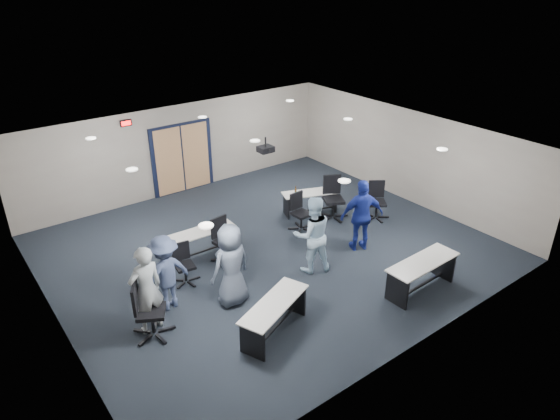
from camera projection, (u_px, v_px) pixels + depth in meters
floor at (269, 248)px, 12.45m from camera, size 10.00×10.00×0.00m
back_wall at (181, 149)px, 15.07m from camera, size 10.00×0.04×2.70m
front_wall at (420, 287)px, 8.64m from camera, size 10.00×0.04×2.70m
left_wall at (48, 269)px, 9.15m from camera, size 0.04×9.00×2.70m
right_wall at (407, 155)px, 14.56m from camera, size 0.04×9.00×2.70m
ceiling at (267, 145)px, 11.26m from camera, size 10.00×9.00×0.04m
double_door at (183, 159)px, 15.18m from camera, size 2.00×0.07×2.20m
exit_sign at (126, 123)px, 13.68m from camera, size 0.32×0.07×0.18m
ceiling_projector at (266, 149)px, 11.90m from camera, size 0.35×0.32×0.37m
ceiling_can_lights at (261, 144)px, 11.45m from camera, size 6.24×5.74×0.02m
table_front_left at (274, 313)px, 9.40m from camera, size 1.79×1.17×0.69m
table_front_right at (422, 271)px, 10.64m from camera, size 1.82×0.65×0.73m
table_back_left at (203, 238)px, 12.01m from camera, size 1.61×0.58×0.65m
table_back_right at (310, 198)px, 14.03m from camera, size 1.66×1.05×0.88m
chair_back_a at (185, 265)px, 10.92m from camera, size 0.66×0.66×0.92m
chair_back_b at (226, 241)px, 11.70m from camera, size 0.78×0.78×1.08m
chair_back_c at (301, 212)px, 13.10m from camera, size 0.68×0.68×1.02m
chair_back_d at (334, 198)px, 13.67m from camera, size 1.01×1.01×1.20m
chair_loose_left at (151, 310)px, 9.29m from camera, size 1.01×1.01×1.18m
chair_loose_right at (377, 201)px, 13.68m from camera, size 0.92×0.92×1.05m
person_gray at (146, 290)px, 9.30m from camera, size 0.71×0.51×1.83m
person_plaid at (231, 265)px, 10.08m from camera, size 0.92×0.64×1.81m
person_lightblue at (312, 235)px, 11.20m from camera, size 1.08×0.98×1.83m
person_navy at (362, 215)px, 12.05m from camera, size 1.16×0.84×1.83m
person_back at (165, 273)px, 9.98m from camera, size 1.12×0.73×1.64m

